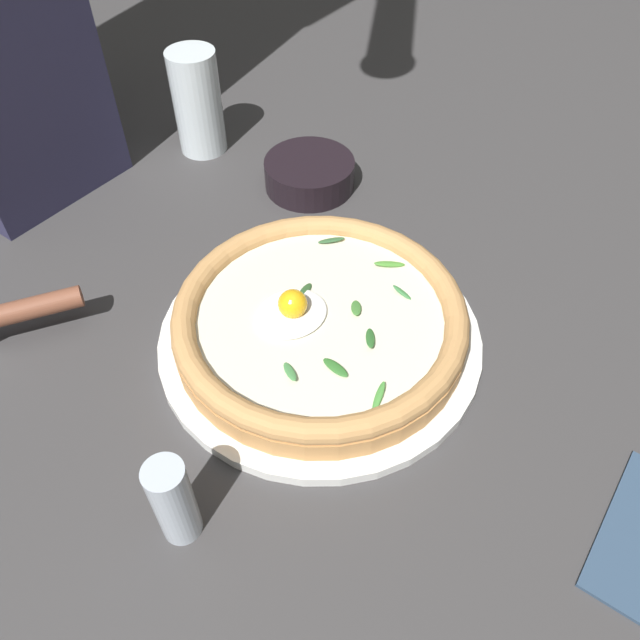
{
  "coord_description": "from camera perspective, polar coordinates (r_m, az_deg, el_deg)",
  "views": [
    {
      "loc": [
        0.31,
        0.33,
        0.49
      ],
      "look_at": [
        0.04,
        0.02,
        0.03
      ],
      "focal_mm": 35.04,
      "sensor_mm": 36.0,
      "label": 1
    }
  ],
  "objects": [
    {
      "name": "pizza_cutter",
      "position": [
        0.68,
        -26.43,
        0.56
      ],
      "size": [
        0.15,
        0.06,
        0.07
      ],
      "color": "silver",
      "rests_on": "ground"
    },
    {
      "name": "pizza",
      "position": [
        0.61,
        -0.03,
        0.05
      ],
      "size": [
        0.29,
        0.29,
        0.06
      ],
      "color": "tan",
      "rests_on": "pizza_plate"
    },
    {
      "name": "pepper_shaker",
      "position": [
        0.5,
        -13.23,
        -15.81
      ],
      "size": [
        0.03,
        0.03,
        0.09
      ],
      "primitive_type": "cylinder",
      "color": "silver",
      "rests_on": "ground"
    },
    {
      "name": "ground_plane",
      "position": [
        0.68,
        1.94,
        0.04
      ],
      "size": [
        2.4,
        2.4,
        0.03
      ],
      "primitive_type": "cube",
      "color": "#3B393A",
      "rests_on": "ground"
    },
    {
      "name": "side_bowl",
      "position": [
        0.82,
        -0.97,
        13.21
      ],
      "size": [
        0.11,
        0.11,
        0.04
      ],
      "primitive_type": "cylinder",
      "color": "black",
      "rests_on": "ground"
    },
    {
      "name": "drinking_glass",
      "position": [
        0.89,
        -11.03,
        18.32
      ],
      "size": [
        0.06,
        0.06,
        0.14
      ],
      "color": "silver",
      "rests_on": "ground"
    },
    {
      "name": "pizza_plate",
      "position": [
        0.63,
        0.0,
        -1.57
      ],
      "size": [
        0.32,
        0.32,
        0.01
      ],
      "primitive_type": "cylinder",
      "color": "white",
      "rests_on": "ground"
    }
  ]
}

